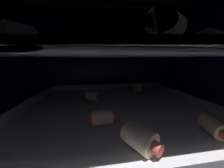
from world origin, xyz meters
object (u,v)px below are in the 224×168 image
at_px(pig_in_blanket_lower_2, 93,97).
at_px(pig_in_blanket_upper_1, 20,34).
at_px(pig_in_blanket_upper_6, 76,43).
at_px(pig_in_blanket_lower_4, 102,117).
at_px(oven_rack_lower, 115,110).
at_px(baking_tray_lower, 115,107).
at_px(pig_in_blanket_lower_5, 136,88).
at_px(oven_rack_upper, 115,55).
at_px(pig_in_blanket_lower_1, 139,138).
at_px(pig_in_blanket_upper_2, 166,24).
at_px(baking_tray_upper, 115,51).
at_px(pig_in_blanket_lower_0, 213,126).
at_px(pig_in_blanket_upper_5, 210,38).
at_px(pig_in_blanket_upper_0, 108,43).
at_px(pig_in_blanket_upper_3, 131,46).
at_px(pig_in_blanket_upper_4, 52,45).

distance_m(pig_in_blanket_lower_2, pig_in_blanket_upper_1, 0.20).
bearing_deg(pig_in_blanket_upper_6, pig_in_blanket_lower_4, -57.49).
bearing_deg(pig_in_blanket_upper_6, oven_rack_lower, 0.99).
bearing_deg(baking_tray_lower, pig_in_blanket_lower_5, 49.04).
height_order(pig_in_blanket_upper_1, pig_in_blanket_upper_6, pig_in_blanket_upper_1).
relative_size(pig_in_blanket_lower_5, oven_rack_upper, 0.09).
bearing_deg(pig_in_blanket_lower_2, pig_in_blanket_upper_1, -136.19).
distance_m(oven_rack_upper, pig_in_blanket_upper_6, 0.09).
height_order(pig_in_blanket_lower_1, pig_in_blanket_upper_2, pig_in_blanket_upper_2).
bearing_deg(baking_tray_upper, pig_in_blanket_lower_0, -43.89).
xyz_separation_m(oven_rack_upper, pig_in_blanket_upper_1, (-0.16, -0.06, 0.03)).
relative_size(pig_in_blanket_lower_2, oven_rack_upper, 0.10).
xyz_separation_m(oven_rack_lower, pig_in_blanket_upper_1, (-0.16, -0.06, 0.16)).
xyz_separation_m(oven_rack_upper, pig_in_blanket_upper_5, (0.16, -0.07, 0.03)).
xyz_separation_m(baking_tray_upper, pig_in_blanket_upper_6, (-0.08, -0.00, 0.02)).
bearing_deg(pig_in_blanket_upper_6, pig_in_blanket_upper_0, 21.19).
xyz_separation_m(pig_in_blanket_upper_0, pig_in_blanket_upper_3, (0.07, 0.03, -0.00)).
bearing_deg(pig_in_blanket_upper_5, baking_tray_upper, 155.32).
relative_size(pig_in_blanket_lower_4, pig_in_blanket_upper_5, 0.93).
height_order(baking_tray_upper, pig_in_blanket_upper_6, pig_in_blanket_upper_6).
relative_size(pig_in_blanket_lower_0, pig_in_blanket_upper_3, 0.98).
xyz_separation_m(pig_in_blanket_lower_4, pig_in_blanket_upper_5, (0.20, 0.00, 0.14)).
bearing_deg(pig_in_blanket_upper_2, pig_in_blanket_lower_5, 74.17).
relative_size(pig_in_blanket_lower_4, pig_in_blanket_upper_0, 1.11).
xyz_separation_m(pig_in_blanket_lower_1, pig_in_blanket_lower_5, (0.09, 0.25, 0.00)).
height_order(baking_tray_upper, pig_in_blanket_upper_2, pig_in_blanket_upper_2).
distance_m(baking_tray_lower, pig_in_blanket_upper_4, 0.23).
bearing_deg(pig_in_blanket_upper_2, pig_in_blanket_lower_0, 12.95).
bearing_deg(pig_in_blanket_upper_4, pig_in_blanket_lower_2, -12.90).
bearing_deg(pig_in_blanket_upper_3, pig_in_blanket_upper_1, -152.79).
bearing_deg(pig_in_blanket_lower_1, oven_rack_upper, 92.81).
distance_m(baking_tray_upper, pig_in_blanket_upper_0, 0.04).
bearing_deg(pig_in_blanket_upper_4, pig_in_blanket_lower_0, -34.25).
relative_size(oven_rack_upper, pig_in_blanket_upper_3, 8.94).
height_order(pig_in_blanket_upper_2, pig_in_blanket_upper_5, pig_in_blanket_upper_5).
xyz_separation_m(baking_tray_lower, pig_in_blanket_upper_5, (0.16, -0.07, 0.15)).
distance_m(pig_in_blanket_lower_2, pig_in_blanket_upper_6, 0.15).
height_order(baking_tray_lower, baking_tray_upper, baking_tray_upper).
bearing_deg(pig_in_blanket_lower_2, oven_rack_lower, -39.81).
height_order(pig_in_blanket_upper_0, pig_in_blanket_upper_5, pig_in_blanket_upper_0).
bearing_deg(pig_in_blanket_upper_1, pig_in_blanket_lower_2, 43.81).
bearing_deg(baking_tray_upper, pig_in_blanket_lower_1, -87.19).
xyz_separation_m(oven_rack_upper, baking_tray_upper, (0.00, -0.00, 0.01)).
distance_m(oven_rack_upper, pig_in_blanket_upper_3, 0.08).
bearing_deg(pig_in_blanket_upper_3, pig_in_blanket_upper_0, -156.94).
xyz_separation_m(pig_in_blanket_lower_2, baking_tray_upper, (0.06, -0.05, 0.12)).
bearing_deg(pig_in_blanket_lower_2, pig_in_blanket_lower_0, -42.74).
distance_m(pig_in_blanket_lower_0, pig_in_blanket_lower_1, 0.13).
relative_size(pig_in_blanket_lower_5, pig_in_blanket_upper_6, 1.00).
xyz_separation_m(baking_tray_lower, baking_tray_upper, (0.00, 0.00, 0.13)).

